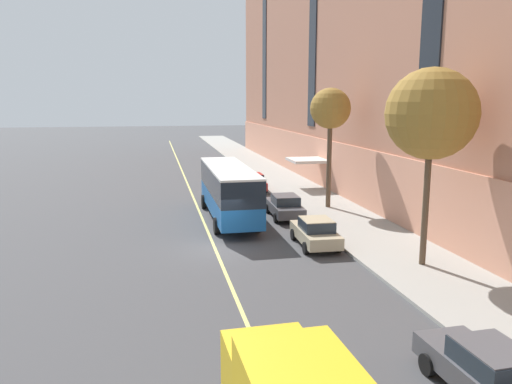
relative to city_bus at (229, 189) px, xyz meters
name	(u,v)px	position (x,y,z in m)	size (l,w,h in m)	color
ground_plane	(222,249)	(-1.33, -6.46, -2.07)	(260.00, 260.00, 0.00)	#424244
sidewalk	(356,226)	(7.54, -3.46, -1.99)	(5.28, 160.00, 0.15)	#9E9B93
city_bus	(229,189)	(0.00, 0.00, 0.00)	(2.85, 11.29, 3.56)	#19569E
parked_car_darkgray_0	(285,206)	(3.81, -0.04, -1.29)	(2.15, 4.72, 1.56)	#4C4C51
parked_car_champagne_1	(315,232)	(3.70, -6.93, -1.29)	(2.10, 4.38, 1.56)	#BCAD89
parked_car_darkgray_2	(488,372)	(3.70, -21.30, -1.29)	(2.04, 4.43, 1.56)	#4C4C51
parked_car_red_3	(253,182)	(3.63, 10.14, -1.29)	(1.96, 4.28, 1.56)	#B21E19
street_tree_mid_block	(431,114)	(7.60, -11.23, 5.12)	(4.15, 4.15, 9.14)	brown
street_tree_far_uptown	(330,110)	(7.60, 1.94, 5.06)	(2.87, 2.87, 8.54)	brown
lane_centerline	(209,235)	(-1.70, -3.46, -2.07)	(0.16, 140.00, 0.01)	#E0D66B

